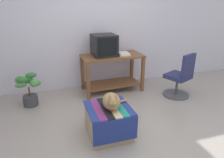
% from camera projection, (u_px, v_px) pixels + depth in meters
% --- Properties ---
extents(ground_plane, '(14.00, 14.00, 0.00)m').
position_uv_depth(ground_plane, '(132.00, 134.00, 3.01)').
color(ground_plane, '#9E9389').
extents(back_wall, '(8.00, 0.10, 2.60)m').
position_uv_depth(back_wall, '(96.00, 27.00, 4.37)').
color(back_wall, silver).
rests_on(back_wall, ground_plane).
extents(desk, '(1.26, 0.66, 0.77)m').
position_uv_depth(desk, '(112.00, 67.00, 4.30)').
color(desk, brown).
rests_on(desk, ground_plane).
extents(tv_monitor, '(0.48, 0.48, 0.42)m').
position_uv_depth(tv_monitor, '(104.00, 45.00, 4.13)').
color(tv_monitor, black).
rests_on(tv_monitor, desk).
extents(keyboard, '(0.41, 0.19, 0.02)m').
position_uv_depth(keyboard, '(105.00, 57.00, 4.03)').
color(keyboard, black).
rests_on(keyboard, desk).
extents(book, '(0.24, 0.32, 0.04)m').
position_uv_depth(book, '(124.00, 54.00, 4.24)').
color(book, white).
rests_on(book, desk).
extents(ottoman_with_blanket, '(0.60, 0.63, 0.44)m').
position_uv_depth(ottoman_with_blanket, '(109.00, 121.00, 2.93)').
color(ottoman_with_blanket, tan).
rests_on(ottoman_with_blanket, ground_plane).
extents(cat, '(0.42, 0.41, 0.27)m').
position_uv_depth(cat, '(112.00, 101.00, 2.78)').
color(cat, '#9E7A4C').
rests_on(cat, ottoman_with_blanket).
extents(potted_plant, '(0.45, 0.39, 0.62)m').
position_uv_depth(potted_plant, '(29.00, 90.00, 3.72)').
color(potted_plant, '#3D3D42').
rests_on(potted_plant, ground_plane).
extents(office_chair, '(0.55, 0.55, 0.89)m').
position_uv_depth(office_chair, '(180.00, 78.00, 4.06)').
color(office_chair, '#4C4C51').
rests_on(office_chair, ground_plane).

